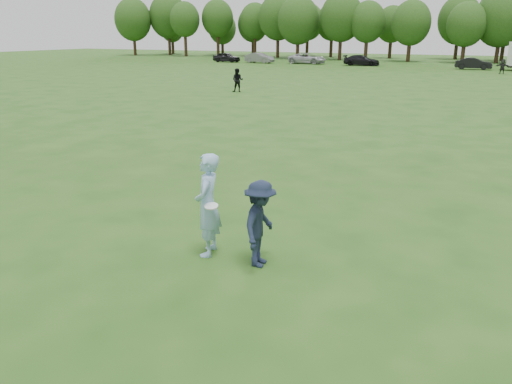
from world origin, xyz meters
TOP-DOWN VIEW (x-y plane):
  - ground at (0.00, 0.00)m, footprint 200.00×200.00m
  - thrower at (-0.82, 0.24)m, footprint 0.70×0.87m
  - defender at (0.33, 0.22)m, footprint 0.74×1.15m
  - player_far_a at (-13.67, 25.77)m, footprint 0.97×0.83m
  - player_far_d at (3.87, 53.09)m, footprint 1.51×0.75m
  - car_a at (-33.47, 59.65)m, footprint 4.27×1.93m
  - car_b at (-28.08, 59.75)m, footprint 4.52×2.07m
  - car_c at (-21.18, 60.97)m, footprint 5.37×2.63m
  - car_d at (-13.22, 60.28)m, footprint 4.92×2.39m
  - car_f at (0.71, 58.96)m, footprint 4.16×1.45m
  - disc_in_play at (-0.62, 0.03)m, footprint 0.30×0.30m
  - treeline at (2.81, 76.90)m, footprint 130.35×18.39m

SIDE VIEW (x-z plane):
  - ground at x=0.00m, z-range 0.00..0.00m
  - car_f at x=0.71m, z-range 0.00..1.37m
  - car_d at x=-13.22m, z-range 0.00..1.38m
  - car_a at x=-33.47m, z-range 0.00..1.42m
  - car_b at x=-28.08m, z-range 0.00..1.44m
  - car_c at x=-21.18m, z-range 0.00..1.47m
  - player_far_d at x=3.87m, z-range 0.00..1.56m
  - defender at x=0.33m, z-range 0.00..1.68m
  - player_far_a at x=-13.67m, z-range 0.00..1.73m
  - thrower at x=-0.82m, z-range 0.00..2.07m
  - disc_in_play at x=-0.62m, z-range 1.07..1.15m
  - treeline at x=2.81m, z-range 0.39..12.13m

